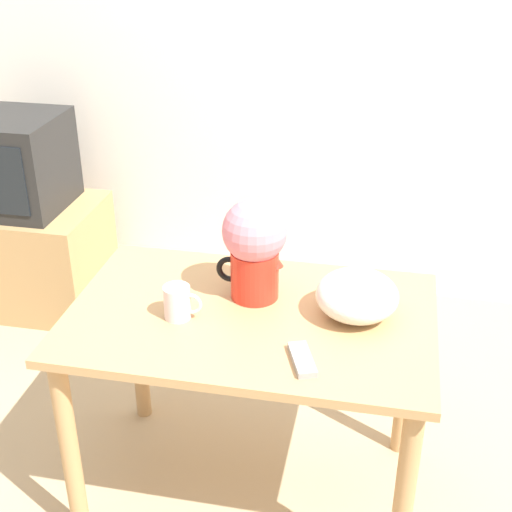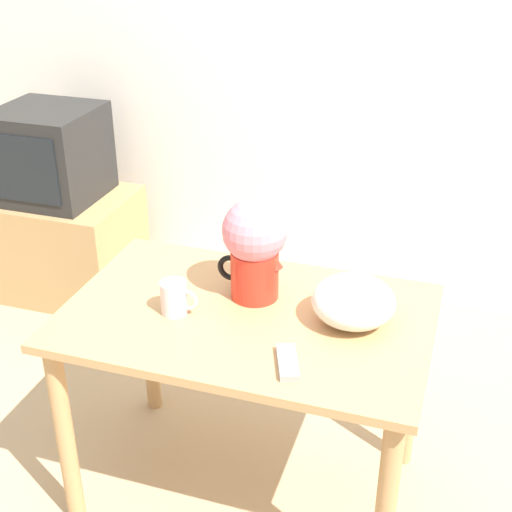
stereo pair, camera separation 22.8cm
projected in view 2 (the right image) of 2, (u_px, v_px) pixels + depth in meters
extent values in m
cube|color=silver|center=(378.00, 44.00, 3.28)|extent=(8.00, 0.05, 2.60)
cube|color=tan|center=(247.00, 317.00, 2.27)|extent=(1.16, 0.75, 0.03)
cylinder|color=tan|center=(65.00, 437.00, 2.32)|extent=(0.06, 0.06, 0.72)
cylinder|color=tan|center=(149.00, 334.00, 2.85)|extent=(0.06, 0.06, 0.72)
cylinder|color=tan|center=(412.00, 384.00, 2.57)|extent=(0.06, 0.06, 0.72)
cylinder|color=red|center=(255.00, 274.00, 2.32)|extent=(0.16, 0.16, 0.17)
cone|color=red|center=(275.00, 261.00, 2.27)|extent=(0.06, 0.06, 0.04)
torus|color=black|center=(231.00, 268.00, 2.34)|extent=(0.09, 0.02, 0.09)
sphere|color=#3D7033|center=(255.00, 241.00, 2.26)|extent=(0.16, 0.16, 0.16)
sphere|color=pink|center=(255.00, 231.00, 2.25)|extent=(0.21, 0.21, 0.21)
cylinder|color=silver|center=(174.00, 298.00, 2.24)|extent=(0.08, 0.08, 0.11)
torus|color=silver|center=(187.00, 300.00, 2.23)|extent=(0.07, 0.01, 0.07)
ellipsoid|color=silver|center=(353.00, 301.00, 2.18)|extent=(0.26, 0.26, 0.15)
cube|color=#999999|center=(288.00, 362.00, 2.01)|extent=(0.11, 0.17, 0.02)
cube|color=tan|center=(63.00, 243.00, 3.77)|extent=(0.74, 0.55, 0.54)
cube|color=black|center=(50.00, 153.00, 3.54)|extent=(0.47, 0.46, 0.45)
cube|color=black|center=(22.00, 170.00, 3.34)|extent=(0.37, 0.01, 0.33)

